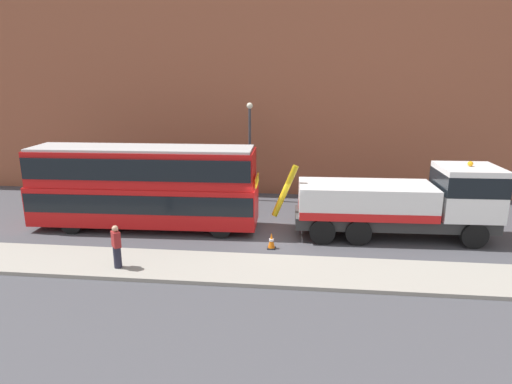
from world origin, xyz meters
TOP-DOWN VIEW (x-y plane):
  - ground_plane at (0.00, 0.00)m, footprint 120.00×120.00m
  - near_kerb at (0.00, -4.20)m, footprint 60.00×2.80m
  - building_facade at (0.00, 8.03)m, footprint 60.00×1.50m
  - recovery_tow_truck at (5.92, 0.25)m, footprint 10.18×2.91m
  - double_decker_bus at (-6.43, 0.23)m, footprint 11.11×2.88m
  - pedestrian_onlooker at (-5.78, -4.74)m, footprint 0.46×0.47m
  - traffic_cone_near_bus at (-0.05, -1.80)m, footprint 0.36×0.36m
  - street_lamp at (-1.93, 5.83)m, footprint 0.36×0.36m

SIDE VIEW (x-z plane):
  - ground_plane at x=0.00m, z-range 0.00..0.00m
  - near_kerb at x=0.00m, z-range 0.00..0.15m
  - traffic_cone_near_bus at x=-0.05m, z-range -0.02..0.70m
  - pedestrian_onlooker at x=-5.78m, z-range 0.13..1.84m
  - recovery_tow_truck at x=5.92m, z-range -0.08..3.59m
  - double_decker_bus at x=-6.43m, z-range 0.20..4.26m
  - street_lamp at x=-1.93m, z-range 0.56..6.39m
  - building_facade at x=0.00m, z-range 0.07..16.07m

